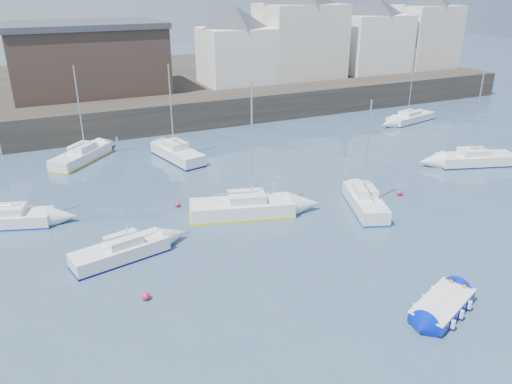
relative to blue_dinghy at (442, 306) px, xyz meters
name	(u,v)px	position (x,y,z in m)	size (l,w,h in m)	color
water	(362,311)	(-3.28, 1.72, -0.41)	(220.00, 220.00, 0.00)	#2D4760
quay_wall	(164,114)	(-3.28, 36.72, 1.09)	(90.00, 5.00, 3.00)	#28231E
land_strip	(129,85)	(-3.28, 54.72, 0.99)	(90.00, 32.00, 2.80)	#28231E
bldg_east_a	(300,29)	(16.72, 43.72, 8.40)	(13.36, 13.36, 11.80)	beige
bldg_east_b	(373,34)	(27.72, 43.22, 7.46)	(11.88, 11.88, 9.95)	white
bldg_east_c	(425,27)	(36.72, 43.22, 7.96)	(11.14, 11.14, 10.95)	beige
bldg_east_d	(236,45)	(7.72, 43.22, 6.95)	(11.14, 11.14, 8.95)	white
warehouse	(88,58)	(-9.28, 44.72, 6.21)	(16.40, 10.40, 7.60)	#3D2D26
blue_dinghy	(442,306)	(0.00, 0.00, 0.00)	(4.20, 3.02, 0.74)	maroon
sailboat_a	(121,251)	(-12.72, 11.35, 0.09)	(5.66, 2.86, 7.04)	silver
sailboat_b	(242,207)	(-4.28, 13.70, 0.17)	(7.23, 3.96, 8.87)	silver
sailboat_c	(365,201)	(3.70, 11.11, 0.16)	(3.64, 5.92, 7.44)	silver
sailboat_d	(476,159)	(17.65, 14.54, 0.10)	(6.90, 3.99, 8.39)	silver
sailboat_e	(6,218)	(-18.54, 18.67, 0.07)	(5.99, 3.52, 7.34)	silver
sailboat_f	(177,153)	(-4.96, 26.45, 0.16)	(3.37, 6.56, 8.16)	silver
sailboat_g	(410,118)	(22.16, 27.91, 0.04)	(6.58, 3.42, 7.96)	silver
sailboat_h	(81,155)	(-12.63, 29.48, 0.12)	(5.78, 5.94, 8.09)	silver
buoy_near	(146,300)	(-12.39, 6.92, -0.41)	(0.43, 0.43, 0.43)	#DC1B46
buoy_mid	(399,195)	(7.48, 11.99, -0.41)	(0.43, 0.43, 0.43)	#DC1B46
buoy_far	(178,207)	(-7.82, 16.83, -0.41)	(0.38, 0.38, 0.38)	#DC1B46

